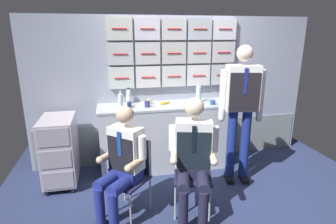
# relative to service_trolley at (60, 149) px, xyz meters

# --- Properties ---
(ground) EXTENTS (4.80, 4.80, 0.04)m
(ground) POSITION_rel_service_trolley_xyz_m (1.61, -0.91, -0.50)
(ground) COLOR navy
(galley_bulkhead) EXTENTS (4.20, 0.14, 2.15)m
(galley_bulkhead) POSITION_rel_service_trolley_xyz_m (1.61, 0.46, 0.64)
(galley_bulkhead) COLOR #9399AF
(galley_bulkhead) RESTS_ON ground
(galley_counter) EXTENTS (1.87, 0.53, 0.95)m
(galley_counter) POSITION_rel_service_trolley_xyz_m (1.41, 0.18, -0.01)
(galley_counter) COLOR silver
(galley_counter) RESTS_ON ground
(service_trolley) EXTENTS (0.40, 0.65, 0.89)m
(service_trolley) POSITION_rel_service_trolley_xyz_m (0.00, 0.00, 0.00)
(service_trolley) COLOR black
(service_trolley) RESTS_ON ground
(folding_chair_left) EXTENTS (0.56, 0.56, 0.82)m
(folding_chair_left) POSITION_rel_service_trolley_xyz_m (0.85, -0.77, 0.02)
(folding_chair_left) COLOR #A8AAAF
(folding_chair_left) RESTS_ON ground
(crew_member_left) EXTENTS (0.62, 0.64, 1.22)m
(crew_member_left) POSITION_rel_service_trolley_xyz_m (0.74, -0.89, 0.18)
(crew_member_left) COLOR black
(crew_member_left) RESTS_ON ground
(folding_chair_right) EXTENTS (0.49, 0.49, 0.82)m
(folding_chair_right) POSITION_rel_service_trolley_xyz_m (1.52, -0.83, 0.02)
(folding_chair_right) COLOR #A8AAAF
(folding_chair_right) RESTS_ON ground
(crew_member_right) EXTENTS (0.54, 0.70, 1.29)m
(crew_member_right) POSITION_rel_service_trolley_xyz_m (1.48, -0.98, 0.23)
(crew_member_right) COLOR black
(crew_member_right) RESTS_ON ground
(crew_member_standing) EXTENTS (0.55, 0.33, 1.78)m
(crew_member_standing) POSITION_rel_service_trolley_xyz_m (2.27, -0.40, 0.60)
(crew_member_standing) COLOR black
(crew_member_standing) RESTS_ON ground
(water_bottle_short) EXTENTS (0.07, 0.07, 0.27)m
(water_bottle_short) POSITION_rel_service_trolley_xyz_m (1.92, 0.23, 0.59)
(water_bottle_short) COLOR #ACD0D9
(water_bottle_short) RESTS_ON galley_counter
(water_bottle_blue_cap) EXTENTS (0.06, 0.06, 0.23)m
(water_bottle_blue_cap) POSITION_rel_service_trolley_xyz_m (0.93, 0.35, 0.57)
(water_bottle_blue_cap) COLOR silver
(water_bottle_blue_cap) RESTS_ON galley_counter
(sparkling_bottle_green) EXTENTS (0.06, 0.06, 0.25)m
(sparkling_bottle_green) POSITION_rel_service_trolley_xyz_m (0.80, 0.04, 0.58)
(sparkling_bottle_green) COLOR silver
(sparkling_bottle_green) RESTS_ON galley_counter
(coffee_cup_spare) EXTENTS (0.07, 0.07, 0.08)m
(coffee_cup_spare) POSITION_rel_service_trolley_xyz_m (1.15, 0.11, 0.51)
(coffee_cup_spare) COLOR navy
(coffee_cup_spare) RESTS_ON galley_counter
(espresso_cup_small) EXTENTS (0.06, 0.06, 0.07)m
(espresso_cup_small) POSITION_rel_service_trolley_xyz_m (1.21, 0.26, 0.50)
(espresso_cup_small) COLOR tan
(espresso_cup_small) RESTS_ON galley_counter
(coffee_cup_white) EXTENTS (0.06, 0.06, 0.07)m
(coffee_cup_white) POSITION_rel_service_trolley_xyz_m (0.92, 0.17, 0.50)
(coffee_cup_white) COLOR navy
(coffee_cup_white) RESTS_ON galley_counter
(paper_cup_tan) EXTENTS (0.07, 0.07, 0.06)m
(paper_cup_tan) POSITION_rel_service_trolley_xyz_m (2.07, 0.04, 0.50)
(paper_cup_tan) COLOR navy
(paper_cup_tan) RESTS_ON galley_counter
(snack_banana) EXTENTS (0.17, 0.10, 0.04)m
(snack_banana) POSITION_rel_service_trolley_xyz_m (1.42, 0.21, 0.49)
(snack_banana) COLOR yellow
(snack_banana) RESTS_ON galley_counter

